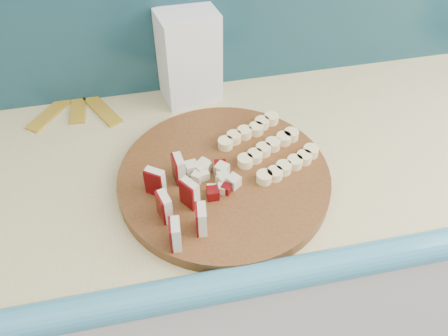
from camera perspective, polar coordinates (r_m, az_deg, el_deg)
kitchen_counter at (r=1.43m, az=-4.35°, el=-12.76°), size 2.20×0.63×0.91m
cutting_board at (r=1.02m, az=-0.00°, el=-1.31°), size 0.57×0.57×0.03m
apple_wedges at (r=0.93m, az=-5.38°, el=-3.67°), size 0.10×0.20×0.06m
apple_chunks at (r=0.99m, az=-1.29°, el=-1.03°), size 0.07×0.07×0.02m
banana_slices at (r=1.06m, az=5.17°, el=2.39°), size 0.20×0.20×0.02m
flour_bag at (r=1.19m, az=-4.02°, el=12.59°), size 0.15×0.12×0.22m
banana_peel at (r=1.26m, az=-16.43°, el=6.73°), size 0.22×0.19×0.01m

